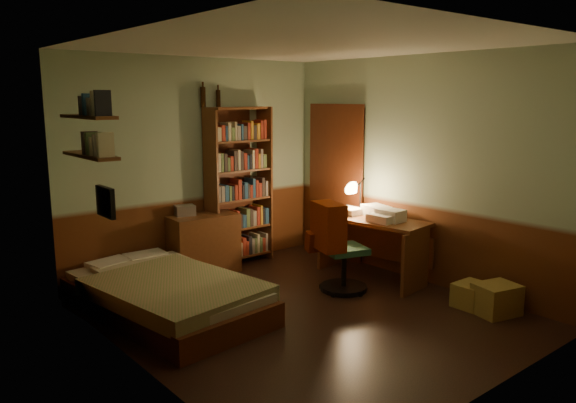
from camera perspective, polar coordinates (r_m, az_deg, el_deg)
floor at (r=5.72m, az=1.63°, el=-11.36°), size 3.50×4.00×0.02m
ceiling at (r=5.33m, az=1.78°, el=15.79°), size 3.50×4.00×0.02m
wall_back at (r=6.99m, az=-9.27°, el=3.64°), size 3.50×0.02×2.60m
wall_left at (r=4.42m, az=-15.67°, el=-0.56°), size 0.02×4.00×2.60m
wall_right at (r=6.65m, az=13.17°, el=3.16°), size 0.02×4.00×2.60m
wall_front at (r=4.11m, az=20.58°, el=-1.68°), size 3.50×0.02×2.60m
doorway at (r=7.51m, az=4.99°, el=1.90°), size 0.06×0.90×2.00m
door_trim at (r=7.49m, az=4.80°, el=1.88°), size 0.02×0.98×2.08m
bed at (r=5.75m, az=-12.40°, el=-7.97°), size 1.35×2.26×0.64m
dresser at (r=6.92m, az=-8.52°, el=-4.31°), size 0.84×0.46×0.73m
mini_stereo at (r=6.84m, az=-10.44°, el=-0.89°), size 0.27×0.23×0.12m
bookshelf at (r=7.17m, az=-4.99°, el=1.51°), size 0.89×0.37×2.01m
bottle_left at (r=6.94m, az=-8.62°, el=10.45°), size 0.08×0.08×0.24m
bottle_right at (r=7.06m, az=-7.10°, el=10.35°), size 0.07×0.07×0.21m
desk at (r=6.75m, az=8.39°, el=-4.70°), size 0.74×1.42×0.72m
paper_stack at (r=6.78m, az=8.93°, el=-0.94°), size 0.30×0.37×0.13m
desk_lamp at (r=7.00m, az=7.36°, el=1.07°), size 0.18×0.18×0.51m
office_chair at (r=6.23m, az=5.75°, el=-4.53°), size 0.62×0.58×1.02m
red_jacket at (r=5.78m, az=5.73°, el=2.04°), size 0.37×0.49×0.51m
wall_shelf_lower at (r=5.44m, az=-19.45°, el=4.43°), size 0.20×0.90×0.03m
wall_shelf_upper at (r=5.41m, az=-19.67°, el=8.11°), size 0.20×0.90×0.03m
framed_picture at (r=4.99m, az=-18.05°, el=-0.04°), size 0.04×0.32×0.26m
cardboard_box_a at (r=6.01m, az=20.42°, el=-9.29°), size 0.47×0.42×0.31m
cardboard_box_b at (r=6.14m, az=18.12°, el=-9.01°), size 0.35×0.29×0.24m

